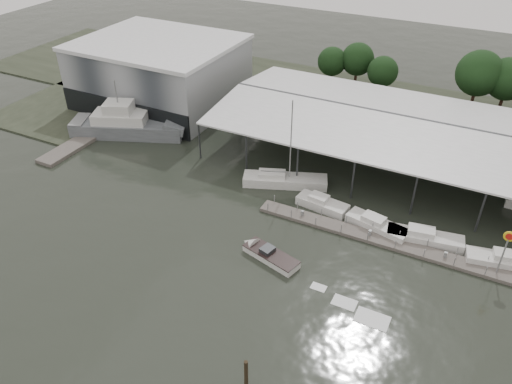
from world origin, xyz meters
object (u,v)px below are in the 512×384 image
at_px(grey_trawler, 129,125).
at_px(white_sailboat, 284,180).
at_px(speedboat_underway, 267,254).
at_px(shell_fuel_sign, 506,245).

relative_size(grey_trawler, white_sailboat, 1.49).
bearing_deg(speedboat_underway, shell_fuel_sign, -144.85).
bearing_deg(shell_fuel_sign, white_sailboat, 167.90).
xyz_separation_m(shell_fuel_sign, white_sailboat, (-25.89, 5.55, -3.29)).
distance_m(grey_trawler, white_sailboat, 26.53).
bearing_deg(white_sailboat, shell_fuel_sign, -33.48).
relative_size(grey_trawler, speedboat_underway, 1.00).
bearing_deg(speedboat_underway, grey_trawler, -11.85).
height_order(shell_fuel_sign, grey_trawler, grey_trawler).
distance_m(shell_fuel_sign, grey_trawler, 52.93).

